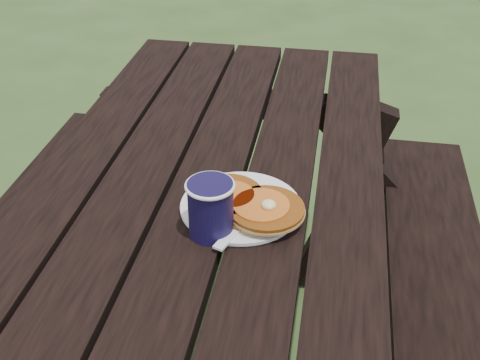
% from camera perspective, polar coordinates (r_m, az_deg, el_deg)
% --- Properties ---
extents(picnic_table, '(1.36, 1.80, 0.75)m').
position_cam_1_polar(picnic_table, '(1.46, -3.66, -15.00)').
color(picnic_table, black).
rests_on(picnic_table, ground).
extents(plate, '(0.31, 0.31, 0.01)m').
position_cam_1_polar(plate, '(1.20, 0.07, -2.58)').
color(plate, white).
rests_on(plate, picnic_table).
extents(pancake_stack, '(0.23, 0.18, 0.04)m').
position_cam_1_polar(pancake_stack, '(1.17, 0.73, -2.30)').
color(pancake_stack, '#86420F').
rests_on(pancake_stack, plate).
extents(knife, '(0.08, 0.18, 0.00)m').
position_cam_1_polar(knife, '(1.15, 0.22, -4.06)').
color(knife, white).
rests_on(knife, plate).
extents(fork, '(0.06, 0.16, 0.01)m').
position_cam_1_polar(fork, '(1.15, -1.33, -3.65)').
color(fork, white).
rests_on(fork, plate).
extents(coffee_cup, '(0.09, 0.09, 0.11)m').
position_cam_1_polar(coffee_cup, '(1.11, -2.80, -2.46)').
color(coffee_cup, '#120C33').
rests_on(coffee_cup, picnic_table).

